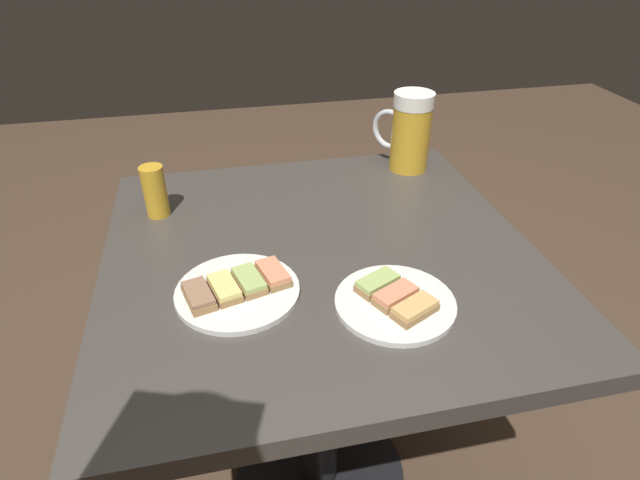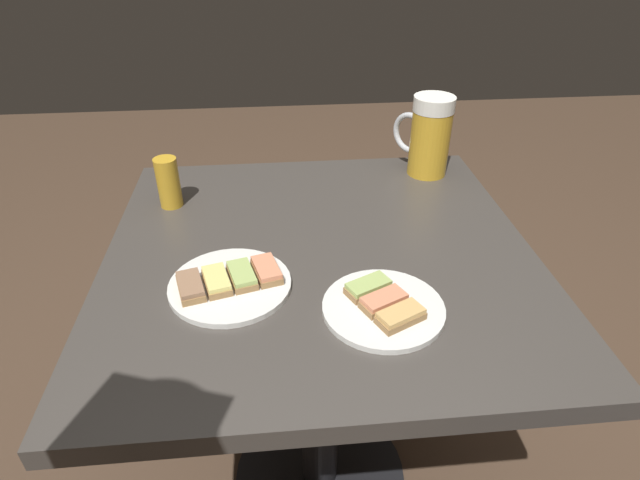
# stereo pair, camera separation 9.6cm
# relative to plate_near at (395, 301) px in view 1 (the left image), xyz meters

# --- Properties ---
(ground_plane) EXTENTS (6.00, 6.00, 0.00)m
(ground_plane) POSITION_rel_plate_near_xyz_m (-0.19, -0.08, -0.73)
(ground_plane) COLOR #4C3828
(cafe_table) EXTENTS (0.79, 0.80, 0.72)m
(cafe_table) POSITION_rel_plate_near_xyz_m (-0.19, -0.08, -0.15)
(cafe_table) COLOR black
(cafe_table) RESTS_ON ground_plane
(plate_near) EXTENTS (0.20, 0.20, 0.03)m
(plate_near) POSITION_rel_plate_near_xyz_m (0.00, 0.00, 0.00)
(plate_near) COLOR white
(plate_near) RESTS_ON cafe_table
(plate_far) EXTENTS (0.21, 0.21, 0.03)m
(plate_far) POSITION_rel_plate_near_xyz_m (-0.08, -0.25, 0.00)
(plate_far) COLOR white
(plate_far) RESTS_ON cafe_table
(beer_mug) EXTENTS (0.14, 0.12, 0.19)m
(beer_mug) POSITION_rel_plate_near_xyz_m (-0.49, 0.20, 0.08)
(beer_mug) COLOR gold
(beer_mug) RESTS_ON cafe_table
(beer_glass_small) EXTENTS (0.05, 0.05, 0.11)m
(beer_glass_small) POSITION_rel_plate_near_xyz_m (-0.38, -0.39, 0.04)
(beer_glass_small) COLOR gold
(beer_glass_small) RESTS_ON cafe_table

